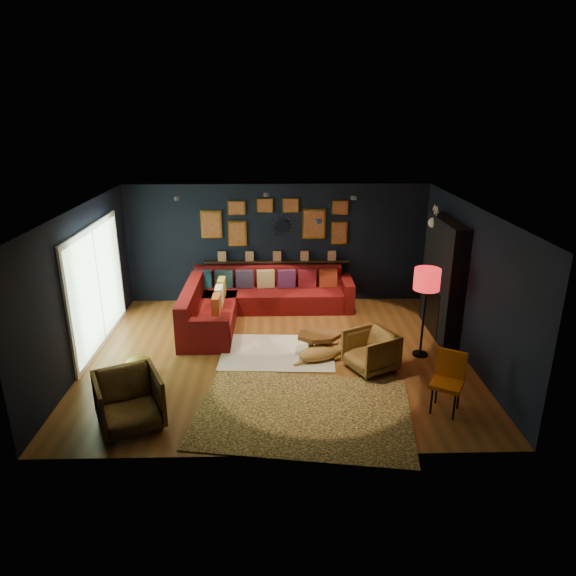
{
  "coord_description": "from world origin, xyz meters",
  "views": [
    {
      "loc": [
        -0.02,
        -8.11,
        4.13
      ],
      "look_at": [
        0.18,
        0.3,
        1.15
      ],
      "focal_mm": 32.0,
      "sensor_mm": 36.0,
      "label": 1
    }
  ],
  "objects_px": {
    "pouf": "(219,332)",
    "orange_chair": "(449,376)",
    "floor_lamp": "(427,283)",
    "gold_stool": "(140,375)",
    "coffee_table": "(319,338)",
    "dog": "(321,350)",
    "sectional": "(248,302)",
    "armchair_left": "(129,398)",
    "armchair_right": "(371,349)"
  },
  "relations": [
    {
      "from": "sectional",
      "to": "pouf",
      "type": "distance_m",
      "value": 1.3
    },
    {
      "from": "armchair_left",
      "to": "pouf",
      "type": "bearing_deg",
      "value": 45.19
    },
    {
      "from": "gold_stool",
      "to": "coffee_table",
      "type": "bearing_deg",
      "value": 20.24
    },
    {
      "from": "coffee_table",
      "to": "floor_lamp",
      "type": "bearing_deg",
      "value": -1.39
    },
    {
      "from": "armchair_left",
      "to": "armchair_right",
      "type": "distance_m",
      "value": 3.86
    },
    {
      "from": "pouf",
      "to": "dog",
      "type": "distance_m",
      "value": 2.01
    },
    {
      "from": "armchair_left",
      "to": "orange_chair",
      "type": "xyz_separation_m",
      "value": [
        4.43,
        0.31,
        0.1
      ]
    },
    {
      "from": "sectional",
      "to": "armchair_left",
      "type": "bearing_deg",
      "value": -110.06
    },
    {
      "from": "armchair_left",
      "to": "floor_lamp",
      "type": "xyz_separation_m",
      "value": [
        4.52,
        2.0,
        0.91
      ]
    },
    {
      "from": "sectional",
      "to": "gold_stool",
      "type": "xyz_separation_m",
      "value": [
        -1.53,
        -2.87,
        -0.09
      ]
    },
    {
      "from": "pouf",
      "to": "orange_chair",
      "type": "bearing_deg",
      "value": -33.79
    },
    {
      "from": "sectional",
      "to": "pouf",
      "type": "height_order",
      "value": "sectional"
    },
    {
      "from": "armchair_left",
      "to": "floor_lamp",
      "type": "distance_m",
      "value": 5.03
    },
    {
      "from": "pouf",
      "to": "floor_lamp",
      "type": "height_order",
      "value": "floor_lamp"
    },
    {
      "from": "armchair_left",
      "to": "gold_stool",
      "type": "distance_m",
      "value": 1.02
    },
    {
      "from": "dog",
      "to": "armchair_left",
      "type": "bearing_deg",
      "value": -169.68
    },
    {
      "from": "gold_stool",
      "to": "floor_lamp",
      "type": "relative_size",
      "value": 0.29
    },
    {
      "from": "gold_stool",
      "to": "floor_lamp",
      "type": "xyz_separation_m",
      "value": [
        4.64,
        1.01,
        1.1
      ]
    },
    {
      "from": "coffee_table",
      "to": "armchair_left",
      "type": "relative_size",
      "value": 0.98
    },
    {
      "from": "pouf",
      "to": "orange_chair",
      "type": "height_order",
      "value": "orange_chair"
    },
    {
      "from": "coffee_table",
      "to": "pouf",
      "type": "relative_size",
      "value": 1.78
    },
    {
      "from": "orange_chair",
      "to": "floor_lamp",
      "type": "distance_m",
      "value": 1.88
    },
    {
      "from": "orange_chair",
      "to": "sectional",
      "type": "bearing_deg",
      "value": 159.98
    },
    {
      "from": "sectional",
      "to": "dog",
      "type": "height_order",
      "value": "sectional"
    },
    {
      "from": "sectional",
      "to": "gold_stool",
      "type": "bearing_deg",
      "value": -118.05
    },
    {
      "from": "gold_stool",
      "to": "floor_lamp",
      "type": "distance_m",
      "value": 4.88
    },
    {
      "from": "orange_chair",
      "to": "pouf",
      "type": "bearing_deg",
      "value": 175.75
    },
    {
      "from": "armchair_left",
      "to": "armchair_right",
      "type": "relative_size",
      "value": 1.15
    },
    {
      "from": "armchair_left",
      "to": "gold_stool",
      "type": "relative_size",
      "value": 1.82
    },
    {
      "from": "pouf",
      "to": "armchair_right",
      "type": "height_order",
      "value": "armchair_right"
    },
    {
      "from": "armchair_left",
      "to": "gold_stool",
      "type": "bearing_deg",
      "value": 71.34
    },
    {
      "from": "orange_chair",
      "to": "armchair_left",
      "type": "bearing_deg",
      "value": -146.47
    },
    {
      "from": "gold_stool",
      "to": "orange_chair",
      "type": "xyz_separation_m",
      "value": [
        4.55,
        -0.68,
        0.29
      ]
    },
    {
      "from": "gold_stool",
      "to": "floor_lamp",
      "type": "bearing_deg",
      "value": 12.26
    },
    {
      "from": "pouf",
      "to": "orange_chair",
      "type": "xyz_separation_m",
      "value": [
        3.5,
        -2.34,
        0.34
      ]
    },
    {
      "from": "sectional",
      "to": "dog",
      "type": "relative_size",
      "value": 2.97
    },
    {
      "from": "pouf",
      "to": "dog",
      "type": "height_order",
      "value": "dog"
    },
    {
      "from": "armchair_left",
      "to": "dog",
      "type": "distance_m",
      "value": 3.34
    },
    {
      "from": "orange_chair",
      "to": "dog",
      "type": "bearing_deg",
      "value": 166.77
    },
    {
      "from": "coffee_table",
      "to": "dog",
      "type": "height_order",
      "value": "coffee_table"
    },
    {
      "from": "coffee_table",
      "to": "armchair_right",
      "type": "distance_m",
      "value": 0.97
    },
    {
      "from": "pouf",
      "to": "armchair_left",
      "type": "relative_size",
      "value": 0.55
    },
    {
      "from": "sectional",
      "to": "orange_chair",
      "type": "bearing_deg",
      "value": -49.56
    },
    {
      "from": "coffee_table",
      "to": "dog",
      "type": "xyz_separation_m",
      "value": [
        0.03,
        -0.19,
        -0.14
      ]
    },
    {
      "from": "pouf",
      "to": "gold_stool",
      "type": "height_order",
      "value": "gold_stool"
    },
    {
      "from": "coffee_table",
      "to": "pouf",
      "type": "distance_m",
      "value": 1.91
    },
    {
      "from": "sectional",
      "to": "gold_stool",
      "type": "relative_size",
      "value": 7.3
    },
    {
      "from": "coffee_table",
      "to": "armchair_left",
      "type": "height_order",
      "value": "armchair_left"
    },
    {
      "from": "coffee_table",
      "to": "gold_stool",
      "type": "xyz_separation_m",
      "value": [
        -2.85,
        -1.05,
        -0.1
      ]
    },
    {
      "from": "coffee_table",
      "to": "gold_stool",
      "type": "height_order",
      "value": "gold_stool"
    }
  ]
}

